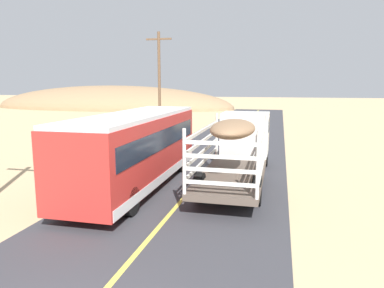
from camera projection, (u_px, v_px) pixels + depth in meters
name	position (u px, v px, depth m)	size (l,w,h in m)	color
livestock_truck	(241.00, 139.00, 17.71)	(2.53, 9.70, 3.02)	silver
bus	(136.00, 148.00, 15.45)	(2.54, 10.00, 3.21)	red
power_pole_mid	(159.00, 81.00, 30.66)	(2.20, 0.24, 8.74)	brown
distant_hill	(111.00, 108.00, 67.58)	(46.41, 18.82, 8.31)	#957553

